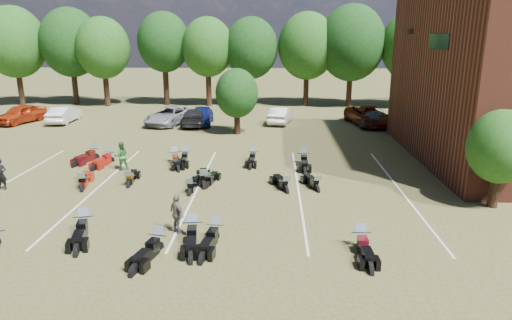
{
  "coord_description": "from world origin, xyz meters",
  "views": [
    {
      "loc": [
        0.72,
        -18.36,
        7.52
      ],
      "look_at": [
        -0.13,
        4.0,
        1.2
      ],
      "focal_mm": 32.0,
      "sensor_mm": 36.0,
      "label": 1
    }
  ],
  "objects_px": {
    "person_black": "(1,174)",
    "person_green": "(121,156)",
    "car_0": "(21,114)",
    "motorcycle_14": "(95,159)",
    "motorcycle_3": "(158,251)",
    "car_4": "(201,116)",
    "motorcycle_7": "(83,190)",
    "person_grey": "(177,214)"
  },
  "relations": [
    {
      "from": "car_4",
      "to": "motorcycle_7",
      "type": "bearing_deg",
      "value": -103.92
    },
    {
      "from": "person_green",
      "to": "motorcycle_14",
      "type": "height_order",
      "value": "person_green"
    },
    {
      "from": "motorcycle_3",
      "to": "motorcycle_7",
      "type": "height_order",
      "value": "motorcycle_7"
    },
    {
      "from": "motorcycle_7",
      "to": "car_4",
      "type": "bearing_deg",
      "value": -115.45
    },
    {
      "from": "car_4",
      "to": "person_black",
      "type": "distance_m",
      "value": 18.22
    },
    {
      "from": "car_0",
      "to": "person_green",
      "type": "distance_m",
      "value": 18.47
    },
    {
      "from": "car_4",
      "to": "person_grey",
      "type": "xyz_separation_m",
      "value": [
        2.35,
        -21.32,
        0.03
      ]
    },
    {
      "from": "person_black",
      "to": "motorcycle_3",
      "type": "height_order",
      "value": "person_black"
    },
    {
      "from": "person_grey",
      "to": "motorcycle_7",
      "type": "height_order",
      "value": "person_grey"
    },
    {
      "from": "motorcycle_14",
      "to": "car_0",
      "type": "bearing_deg",
      "value": 150.51
    },
    {
      "from": "person_grey",
      "to": "motorcycle_7",
      "type": "xyz_separation_m",
      "value": [
        -5.68,
        4.68,
        -0.78
      ]
    },
    {
      "from": "car_0",
      "to": "motorcycle_14",
      "type": "xyz_separation_m",
      "value": [
        10.54,
        -10.98,
        -0.78
      ]
    },
    {
      "from": "person_grey",
      "to": "motorcycle_14",
      "type": "bearing_deg",
      "value": -6.47
    },
    {
      "from": "car_0",
      "to": "motorcycle_3",
      "type": "relative_size",
      "value": 2.01
    },
    {
      "from": "person_grey",
      "to": "motorcycle_3",
      "type": "bearing_deg",
      "value": 124.53
    },
    {
      "from": "person_black",
      "to": "person_grey",
      "type": "distance_m",
      "value": 10.72
    },
    {
      "from": "person_black",
      "to": "person_grey",
      "type": "bearing_deg",
      "value": -31.98
    },
    {
      "from": "motorcycle_3",
      "to": "motorcycle_14",
      "type": "bearing_deg",
      "value": 133.09
    },
    {
      "from": "car_4",
      "to": "motorcycle_14",
      "type": "relative_size",
      "value": 1.83
    },
    {
      "from": "car_0",
      "to": "person_grey",
      "type": "bearing_deg",
      "value": -31.53
    },
    {
      "from": "person_grey",
      "to": "motorcycle_7",
      "type": "bearing_deg",
      "value": 9.09
    },
    {
      "from": "motorcycle_3",
      "to": "motorcycle_7",
      "type": "relative_size",
      "value": 0.95
    },
    {
      "from": "person_black",
      "to": "car_0",
      "type": "bearing_deg",
      "value": 109.6
    },
    {
      "from": "person_black",
      "to": "motorcycle_14",
      "type": "xyz_separation_m",
      "value": [
        2.43,
        5.7,
        -0.78
      ]
    },
    {
      "from": "motorcycle_3",
      "to": "car_0",
      "type": "bearing_deg",
      "value": 140.43
    },
    {
      "from": "car_0",
      "to": "person_grey",
      "type": "relative_size",
      "value": 2.94
    },
    {
      "from": "person_black",
      "to": "motorcycle_7",
      "type": "xyz_separation_m",
      "value": [
        3.99,
        0.04,
        -0.78
      ]
    },
    {
      "from": "person_green",
      "to": "motorcycle_3",
      "type": "height_order",
      "value": "person_green"
    },
    {
      "from": "motorcycle_3",
      "to": "motorcycle_7",
      "type": "bearing_deg",
      "value": 143.45
    },
    {
      "from": "person_green",
      "to": "motorcycle_14",
      "type": "xyz_separation_m",
      "value": [
        -2.41,
        2.18,
        -0.81
      ]
    },
    {
      "from": "car_0",
      "to": "motorcycle_7",
      "type": "height_order",
      "value": "car_0"
    },
    {
      "from": "motorcycle_7",
      "to": "car_0",
      "type": "bearing_deg",
      "value": -68.12
    },
    {
      "from": "person_black",
      "to": "motorcycle_3",
      "type": "xyz_separation_m",
      "value": [
        9.27,
        -6.21,
        -0.78
      ]
    },
    {
      "from": "motorcycle_7",
      "to": "motorcycle_14",
      "type": "height_order",
      "value": "motorcycle_14"
    },
    {
      "from": "car_4",
      "to": "car_0",
      "type": "bearing_deg",
      "value": 177.41
    },
    {
      "from": "car_0",
      "to": "motorcycle_7",
      "type": "bearing_deg",
      "value": -35.35
    },
    {
      "from": "car_0",
      "to": "motorcycle_14",
      "type": "distance_m",
      "value": 15.24
    },
    {
      "from": "person_black",
      "to": "motorcycle_14",
      "type": "bearing_deg",
      "value": 60.53
    },
    {
      "from": "car_4",
      "to": "person_black",
      "type": "xyz_separation_m",
      "value": [
        -7.32,
        -16.68,
        0.03
      ]
    },
    {
      "from": "person_black",
      "to": "person_green",
      "type": "relative_size",
      "value": 0.96
    },
    {
      "from": "car_4",
      "to": "person_black",
      "type": "height_order",
      "value": "person_black"
    },
    {
      "from": "person_black",
      "to": "car_4",
      "type": "bearing_deg",
      "value": 59.98
    }
  ]
}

